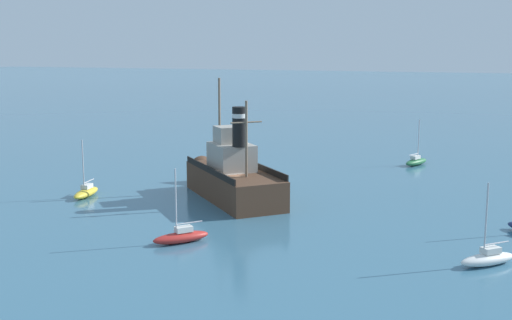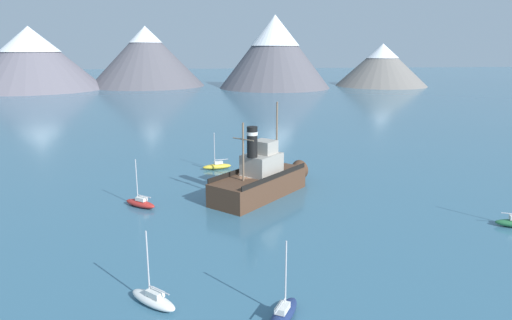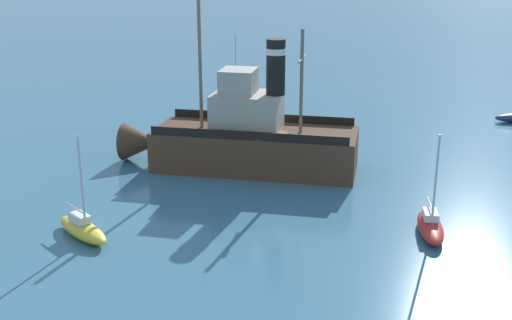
{
  "view_description": "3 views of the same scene",
  "coord_description": "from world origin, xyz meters",
  "px_view_note": "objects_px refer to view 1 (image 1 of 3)",
  "views": [
    {
      "loc": [
        -46.53,
        -21.31,
        12.41
      ],
      "look_at": [
        3.3,
        -0.96,
        2.99
      ],
      "focal_mm": 45.0,
      "sensor_mm": 36.0,
      "label": 1
    },
    {
      "loc": [
        -5.5,
        -46.39,
        15.71
      ],
      "look_at": [
        0.89,
        2.5,
        3.44
      ],
      "focal_mm": 32.0,
      "sensor_mm": 36.0,
      "label": 2
    },
    {
      "loc": [
        -30.07,
        19.74,
        12.59
      ],
      "look_at": [
        -1.89,
        1.77,
        1.6
      ],
      "focal_mm": 45.0,
      "sensor_mm": 36.0,
      "label": 3
    }
  ],
  "objects_px": {
    "sailboat_green": "(416,161)",
    "sailboat_red": "(181,236)",
    "sailboat_yellow": "(86,192)",
    "old_tugboat": "(231,176)",
    "sailboat_white": "(488,258)"
  },
  "relations": [
    {
      "from": "sailboat_white",
      "to": "old_tugboat",
      "type": "bearing_deg",
      "value": 64.57
    },
    {
      "from": "sailboat_green",
      "to": "sailboat_red",
      "type": "height_order",
      "value": "same"
    },
    {
      "from": "old_tugboat",
      "to": "sailboat_yellow",
      "type": "bearing_deg",
      "value": 110.88
    },
    {
      "from": "old_tugboat",
      "to": "sailboat_green",
      "type": "xyz_separation_m",
      "value": [
        21.35,
        -12.11,
        -1.4
      ]
    },
    {
      "from": "sailboat_white",
      "to": "sailboat_yellow",
      "type": "xyz_separation_m",
      "value": [
        5.5,
        32.26,
        0.0
      ]
    },
    {
      "from": "sailboat_red",
      "to": "old_tugboat",
      "type": "bearing_deg",
      "value": 9.9
    },
    {
      "from": "sailboat_green",
      "to": "sailboat_red",
      "type": "bearing_deg",
      "value": 163.84
    },
    {
      "from": "sailboat_green",
      "to": "sailboat_yellow",
      "type": "height_order",
      "value": "same"
    },
    {
      "from": "old_tugboat",
      "to": "sailboat_green",
      "type": "relative_size",
      "value": 2.59
    },
    {
      "from": "sailboat_white",
      "to": "sailboat_yellow",
      "type": "height_order",
      "value": "same"
    },
    {
      "from": "old_tugboat",
      "to": "sailboat_red",
      "type": "distance_m",
      "value": 13.02
    },
    {
      "from": "old_tugboat",
      "to": "sailboat_yellow",
      "type": "height_order",
      "value": "old_tugboat"
    },
    {
      "from": "sailboat_red",
      "to": "sailboat_yellow",
      "type": "distance_m",
      "value": 16.06
    },
    {
      "from": "old_tugboat",
      "to": "sailboat_yellow",
      "type": "relative_size",
      "value": 2.59
    },
    {
      "from": "old_tugboat",
      "to": "sailboat_green",
      "type": "distance_m",
      "value": 24.59
    }
  ]
}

